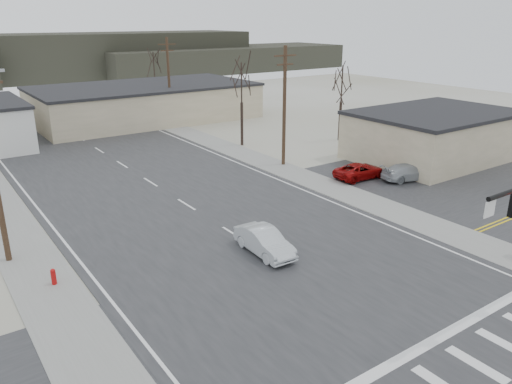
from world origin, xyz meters
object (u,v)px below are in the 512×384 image
sedan_crossing (264,241)px  car_far_a (61,115)px  car_parked_silver (408,172)px  fire_hydrant (54,277)px  car_parked_red (360,171)px

sedan_crossing → car_far_a: (0.73, 43.08, 0.14)m
car_far_a → car_parked_silver: (16.08, -39.10, -0.21)m
car_far_a → car_parked_silver: car_far_a is taller
car_far_a → sedan_crossing: bearing=83.5°
fire_hydrant → car_far_a: 41.50m
sedan_crossing → car_parked_red: (14.01, 6.43, -0.09)m
car_parked_red → fire_hydrant: bearing=100.4°
fire_hydrant → car_parked_red: bearing=8.0°
fire_hydrant → sedan_crossing: (10.20, -3.05, 0.28)m
fire_hydrant → sedan_crossing: sedan_crossing is taller
sedan_crossing → car_parked_red: sedan_crossing is taller
car_far_a → car_parked_silver: 42.28m
fire_hydrant → car_parked_red: (24.21, 3.38, 0.20)m
car_far_a → car_parked_red: bearing=104.4°
car_far_a → car_parked_silver: size_ratio=1.32×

